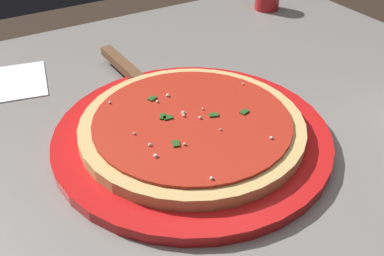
% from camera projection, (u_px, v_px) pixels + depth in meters
% --- Properties ---
extents(restaurant_table, '(1.06, 0.82, 0.73)m').
position_uv_depth(restaurant_table, '(187.00, 189.00, 0.71)').
color(restaurant_table, black).
rests_on(restaurant_table, ground_plane).
extents(serving_plate, '(0.36, 0.36, 0.01)m').
position_uv_depth(serving_plate, '(192.00, 136.00, 0.60)').
color(serving_plate, red).
rests_on(serving_plate, restaurant_table).
extents(pizza, '(0.29, 0.29, 0.02)m').
position_uv_depth(pizza, '(192.00, 125.00, 0.59)').
color(pizza, '#DBB26B').
rests_on(pizza, serving_plate).
extents(pizza_server, '(0.07, 0.22, 0.01)m').
position_uv_depth(pizza_server, '(133.00, 76.00, 0.71)').
color(pizza_server, silver).
rests_on(pizza_server, serving_plate).
extents(napkin_folded_right, '(0.16, 0.15, 0.00)m').
position_uv_depth(napkin_folded_right, '(2.00, 84.00, 0.72)').
color(napkin_folded_right, white).
rests_on(napkin_folded_right, restaurant_table).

